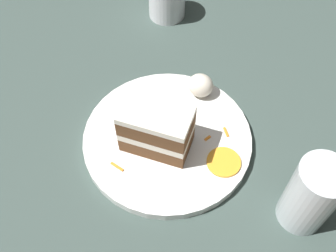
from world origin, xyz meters
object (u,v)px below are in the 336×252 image
Objects in this scene: cake_slice at (157,129)px; drinking_glass at (310,198)px; cream_dollop at (200,85)px; plate at (168,139)px; orange_garnish at (224,162)px.

drinking_glass is at bearing -99.30° from cake_slice.
cake_slice is 2.47× the size of cream_dollop.
cream_dollop is at bearing -34.26° from drinking_glass.
cream_dollop is at bearing -97.82° from plate.
cake_slice reaches higher than orange_garnish.
plate is at bearing -9.70° from drinking_glass.
cream_dollop reaches higher than plate.
plate is at bearing 82.18° from cream_dollop.
plate is 2.49× the size of cake_slice.
orange_garnish reaches higher than plate.
drinking_glass is at bearing 170.30° from plate.
drinking_glass is (-0.23, 0.16, 0.02)m from cream_dollop.
cake_slice is at bearing 4.72° from orange_garnish.
cake_slice is at bearing -4.61° from drinking_glass.
orange_garnish is (-0.12, -0.01, -0.04)m from cake_slice.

